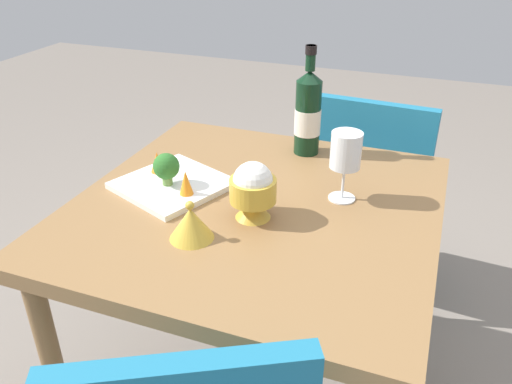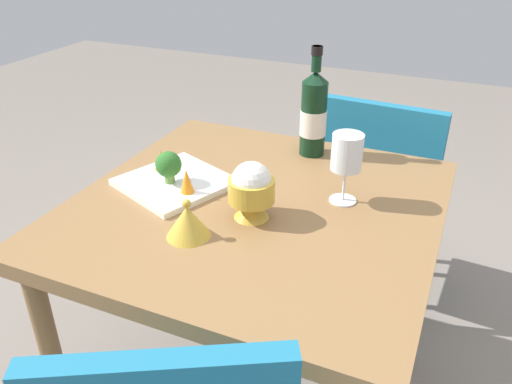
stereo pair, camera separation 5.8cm
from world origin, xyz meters
name	(u,v)px [view 1 (the left image)]	position (x,y,z in m)	size (l,w,h in m)	color
dining_table	(256,233)	(0.00, 0.00, 0.66)	(0.88, 0.88, 0.75)	olive
chair_near_window	(372,181)	(0.20, 0.66, 0.53)	(0.43, 0.43, 0.85)	teal
wine_bottle	(308,113)	(0.03, 0.34, 0.88)	(0.08, 0.08, 0.32)	black
wine_glass	(346,152)	(0.20, 0.09, 0.88)	(0.08, 0.08, 0.18)	white
rice_bowl	(253,190)	(0.02, -0.07, 0.83)	(0.11, 0.11, 0.14)	gold
rice_bowl_lid	(191,223)	(-0.08, -0.20, 0.79)	(0.10, 0.10, 0.09)	gold
serving_plate	(173,184)	(-0.23, 0.00, 0.76)	(0.33, 0.33, 0.02)	white
broccoli_floret	(166,167)	(-0.24, -0.02, 0.82)	(0.07, 0.07, 0.09)	#729E4C
carrot_garnish_left	(157,162)	(-0.30, 0.04, 0.80)	(0.04, 0.04, 0.06)	orange
carrot_garnish_right	(186,183)	(-0.17, -0.05, 0.80)	(0.04, 0.04, 0.06)	orange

